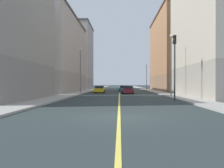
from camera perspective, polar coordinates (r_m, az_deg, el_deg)
The scene contains 15 objects.
ground_plane at distance 12.53m, azimuth 1.71°, elevation -8.09°, with size 400.00×400.00×0.00m, color #283233.
sidewalk_left at distance 61.87m, azimuth 8.77°, elevation -1.40°, with size 2.60×168.00×0.15m, color #9E9B93.
sidewalk_right at distance 61.88m, azimuth -5.10°, elevation -1.40°, with size 2.60×168.00×0.15m, color #9E9B93.
lane_center_stripe at distance 61.43m, azimuth 1.83°, elevation -1.47°, with size 0.16×154.00×0.01m, color #E5D14C.
building_left_near at distance 34.82m, azimuth 24.54°, elevation 14.45°, with size 8.82×19.22×20.75m.
building_left_mid at distance 57.79m, azimuth 14.97°, elevation 7.35°, with size 8.82×24.23×17.97m.
building_right_midblock at distance 49.54m, azimuth -13.54°, elevation 7.02°, with size 8.82×26.12×15.35m.
building_right_distant at distance 72.93m, azimuth -8.52°, elevation 6.50°, with size 8.82×14.82×19.59m.
traffic_light_left_near at distance 25.46m, azimuth 14.93°, elevation 5.91°, with size 0.40×0.32×6.80m.
street_lamp_left_near at distance 31.85m, azimuth 14.15°, elevation 5.86°, with size 0.36×0.36×8.04m.
street_lamp_right_near at distance 41.21m, azimuth -7.67°, elevation 4.38°, with size 0.36×0.36×7.77m.
street_lamp_left_far at distance 59.52m, azimuth 8.37°, elevation 2.48°, with size 0.36×0.36×6.56m.
car_maroon at distance 40.32m, azimuth 3.83°, elevation -1.42°, with size 1.92×4.17×1.35m.
car_teal at distance 48.00m, azimuth 2.89°, elevation -1.17°, with size 2.08×4.64×1.35m.
car_yellow at distance 43.89m, azimuth -3.03°, elevation -1.30°, with size 1.87×4.39×1.32m.
Camera 1 is at (0.03, -12.40, 1.81)m, focal length 37.70 mm.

